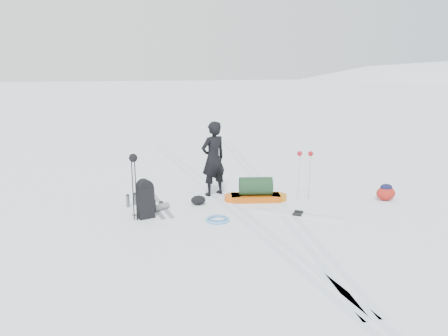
# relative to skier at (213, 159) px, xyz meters

# --- Properties ---
(ground) EXTENTS (200.00, 200.00, 0.00)m
(ground) POSITION_rel_skier_xyz_m (0.18, -1.26, -0.96)
(ground) COLOR white
(ground) RESTS_ON ground
(snow_hill_backdrop) EXTENTS (359.50, 192.00, 162.45)m
(snow_hill_backdrop) POSITION_rel_skier_xyz_m (62.87, 82.77, -69.98)
(snow_hill_backdrop) COLOR white
(snow_hill_backdrop) RESTS_ON ground
(ski_tracks) EXTENTS (3.38, 17.97, 0.01)m
(ski_tracks) POSITION_rel_skier_xyz_m (0.79, -0.38, -0.95)
(ski_tracks) COLOR silver
(ski_tracks) RESTS_ON ground
(skier) EXTENTS (0.81, 0.68, 1.91)m
(skier) POSITION_rel_skier_xyz_m (0.00, 0.00, 0.00)
(skier) COLOR black
(skier) RESTS_ON ground
(pulk_sled) EXTENTS (1.61, 0.78, 0.59)m
(pulk_sled) POSITION_rel_skier_xyz_m (0.88, -0.77, -0.73)
(pulk_sled) COLOR #BF4E0B
(pulk_sled) RESTS_ON ground
(expedition_rucksack) EXTENTS (0.80, 0.78, 0.87)m
(expedition_rucksack) POSITION_rel_skier_xyz_m (-1.82, -1.26, -0.56)
(expedition_rucksack) COLOR black
(expedition_rucksack) RESTS_ON ground
(ski_poles_black) EXTENTS (0.18, 0.18, 1.46)m
(ski_poles_black) POSITION_rel_skier_xyz_m (-2.09, -1.41, 0.24)
(ski_poles_black) COLOR black
(ski_poles_black) RESTS_ON ground
(ski_poles_silver) EXTENTS (0.38, 0.21, 1.23)m
(ski_poles_silver) POSITION_rel_skier_xyz_m (2.07, -0.99, 0.07)
(ski_poles_silver) COLOR silver
(ski_poles_silver) RESTS_ON ground
(touring_skis_grey) EXTENTS (0.50, 2.04, 0.07)m
(touring_skis_grey) POSITION_rel_skier_xyz_m (-1.52, -0.52, -0.94)
(touring_skis_grey) COLOR #92949A
(touring_skis_grey) RESTS_ON ground
(touring_skis_white) EXTENTS (1.75, 1.39, 0.07)m
(touring_skis_white) POSITION_rel_skier_xyz_m (1.43, -2.06, -0.94)
(touring_skis_white) COLOR white
(touring_skis_white) RESTS_ON ground
(rope_coil) EXTENTS (0.52, 0.52, 0.06)m
(rope_coil) POSITION_rel_skier_xyz_m (-0.39, -1.92, -0.93)
(rope_coil) COLOR #5DADE2
(rope_coil) RESTS_ON ground
(small_daypack) EXTENTS (0.49, 0.36, 0.42)m
(small_daypack) POSITION_rel_skier_xyz_m (4.01, -1.61, -0.76)
(small_daypack) COLOR maroon
(small_daypack) RESTS_ON ground
(thermos_pair) EXTENTS (0.27, 0.24, 0.31)m
(thermos_pair) POSITION_rel_skier_xyz_m (-2.11, -0.37, -0.81)
(thermos_pair) COLOR slate
(thermos_pair) RESTS_ON ground
(stuff_sack) EXTENTS (0.43, 0.39, 0.22)m
(stuff_sack) POSITION_rel_skier_xyz_m (-0.56, -0.71, -0.84)
(stuff_sack) COLOR black
(stuff_sack) RESTS_ON ground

